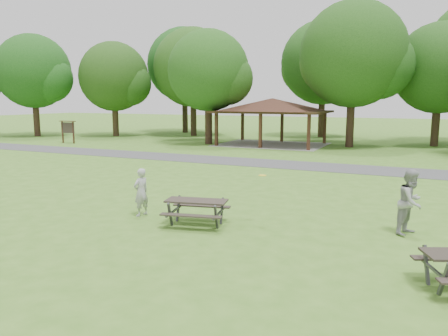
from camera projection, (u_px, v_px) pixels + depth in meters
ground at (133, 231)px, 12.41m from camera, size 160.00×160.00×0.00m
asphalt_path at (282, 164)px, 24.95m from camera, size 120.00×3.20×0.02m
pavilion at (272, 107)px, 35.09m from camera, size 8.60×7.01×3.76m
notice_board at (68, 128)px, 36.64m from camera, size 1.60×0.30×1.88m
tree_row_a at (34, 74)px, 42.78m from camera, size 7.56×7.20×9.97m
tree_row_b at (115, 79)px, 43.08m from camera, size 7.14×6.80×9.28m
tree_row_c at (194, 70)px, 43.16m from camera, size 8.19×7.80×10.67m
tree_row_d at (209, 73)px, 35.39m from camera, size 6.93×6.60×9.27m
tree_row_e at (355, 58)px, 32.88m from camera, size 8.40×8.00×11.02m
tree_row_f at (441, 71)px, 33.68m from camera, size 7.35×7.00×9.55m
tree_deep_a at (185, 67)px, 47.45m from camera, size 8.40×8.00×11.38m
tree_deep_b at (324, 65)px, 41.70m from camera, size 8.40×8.00×11.13m
picnic_table_middle at (196, 206)px, 12.92m from camera, size 2.07×1.80×0.78m
frisbee_in_flight at (263, 175)px, 12.87m from camera, size 0.27×0.27×0.02m
frisbee_thrower at (141, 192)px, 13.90m from camera, size 0.49×0.63×1.54m
frisbee_catcher at (411, 202)px, 11.98m from camera, size 0.98×1.08×1.82m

